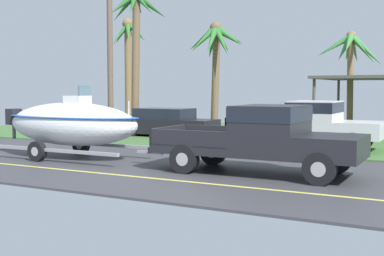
{
  "coord_description": "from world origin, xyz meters",
  "views": [
    {
      "loc": [
        6.82,
        -12.79,
        2.3
      ],
      "look_at": [
        -0.55,
        1.11,
        1.09
      ],
      "focal_mm": 47.64,
      "sensor_mm": 36.0,
      "label": 1
    }
  ],
  "objects_px": {
    "pickup_truck_towing": "(269,136)",
    "palm_tree_far_left": "(215,48)",
    "parked_sedan_near": "(168,123)",
    "parked_pickup_background": "(314,123)",
    "utility_pole": "(110,41)",
    "palm_tree_near_left": "(136,28)",
    "palm_tree_near_right": "(351,54)",
    "boat_on_trailer": "(71,124)",
    "palm_tree_mid": "(129,49)"
  },
  "relations": [
    {
      "from": "pickup_truck_towing",
      "to": "palm_tree_far_left",
      "type": "height_order",
      "value": "palm_tree_far_left"
    },
    {
      "from": "pickup_truck_towing",
      "to": "parked_sedan_near",
      "type": "bearing_deg",
      "value": 134.89
    },
    {
      "from": "pickup_truck_towing",
      "to": "palm_tree_far_left",
      "type": "distance_m",
      "value": 12.05
    },
    {
      "from": "parked_pickup_background",
      "to": "utility_pole",
      "type": "bearing_deg",
      "value": -171.34
    },
    {
      "from": "palm_tree_near_left",
      "to": "palm_tree_far_left",
      "type": "height_order",
      "value": "palm_tree_near_left"
    },
    {
      "from": "parked_sedan_near",
      "to": "palm_tree_near_right",
      "type": "distance_m",
      "value": 9.9
    },
    {
      "from": "boat_on_trailer",
      "to": "palm_tree_mid",
      "type": "relative_size",
      "value": 0.94
    },
    {
      "from": "parked_sedan_near",
      "to": "parked_pickup_background",
      "type": "bearing_deg",
      "value": -14.13
    },
    {
      "from": "palm_tree_near_left",
      "to": "palm_tree_mid",
      "type": "xyz_separation_m",
      "value": [
        -4.12,
        5.26,
        -0.54
      ]
    },
    {
      "from": "parked_sedan_near",
      "to": "palm_tree_mid",
      "type": "height_order",
      "value": "palm_tree_mid"
    },
    {
      "from": "boat_on_trailer",
      "to": "palm_tree_far_left",
      "type": "bearing_deg",
      "value": 86.36
    },
    {
      "from": "parked_sedan_near",
      "to": "palm_tree_near_right",
      "type": "bearing_deg",
      "value": 38.04
    },
    {
      "from": "boat_on_trailer",
      "to": "palm_tree_mid",
      "type": "height_order",
      "value": "palm_tree_mid"
    },
    {
      "from": "boat_on_trailer",
      "to": "palm_tree_far_left",
      "type": "relative_size",
      "value": 1.14
    },
    {
      "from": "palm_tree_near_right",
      "to": "palm_tree_far_left",
      "type": "height_order",
      "value": "palm_tree_far_left"
    },
    {
      "from": "parked_sedan_near",
      "to": "palm_tree_mid",
      "type": "relative_size",
      "value": 0.69
    },
    {
      "from": "parked_sedan_near",
      "to": "boat_on_trailer",
      "type": "bearing_deg",
      "value": -83.03
    },
    {
      "from": "palm_tree_near_right",
      "to": "palm_tree_mid",
      "type": "bearing_deg",
      "value": 179.33
    },
    {
      "from": "palm_tree_near_left",
      "to": "palm_tree_far_left",
      "type": "bearing_deg",
      "value": 18.83
    },
    {
      "from": "pickup_truck_towing",
      "to": "utility_pole",
      "type": "height_order",
      "value": "utility_pole"
    },
    {
      "from": "palm_tree_near_right",
      "to": "parked_sedan_near",
      "type": "bearing_deg",
      "value": -141.96
    },
    {
      "from": "boat_on_trailer",
      "to": "parked_sedan_near",
      "type": "bearing_deg",
      "value": 96.97
    },
    {
      "from": "boat_on_trailer",
      "to": "palm_tree_mid",
      "type": "xyz_separation_m",
      "value": [
        -7.3,
        13.75,
        3.64
      ]
    },
    {
      "from": "parked_pickup_background",
      "to": "palm_tree_mid",
      "type": "bearing_deg",
      "value": 150.65
    },
    {
      "from": "utility_pole",
      "to": "palm_tree_near_right",
      "type": "bearing_deg",
      "value": 47.08
    },
    {
      "from": "palm_tree_far_left",
      "to": "utility_pole",
      "type": "xyz_separation_m",
      "value": [
        -2.54,
        -5.09,
        0.05
      ]
    },
    {
      "from": "boat_on_trailer",
      "to": "palm_tree_far_left",
      "type": "height_order",
      "value": "palm_tree_far_left"
    },
    {
      "from": "palm_tree_near_left",
      "to": "palm_tree_near_right",
      "type": "relative_size",
      "value": 1.4
    },
    {
      "from": "pickup_truck_towing",
      "to": "boat_on_trailer",
      "type": "relative_size",
      "value": 0.92
    },
    {
      "from": "palm_tree_near_right",
      "to": "utility_pole",
      "type": "relative_size",
      "value": 0.62
    },
    {
      "from": "boat_on_trailer",
      "to": "pickup_truck_towing",
      "type": "bearing_deg",
      "value": 0.0
    },
    {
      "from": "utility_pole",
      "to": "palm_tree_mid",
      "type": "bearing_deg",
      "value": 120.69
    },
    {
      "from": "boat_on_trailer",
      "to": "parked_sedan_near",
      "type": "relative_size",
      "value": 1.37
    },
    {
      "from": "palm_tree_far_left",
      "to": "parked_pickup_background",
      "type": "bearing_deg",
      "value": -32.81
    },
    {
      "from": "parked_pickup_background",
      "to": "palm_tree_near_left",
      "type": "xyz_separation_m",
      "value": [
        -9.69,
        2.51,
        4.31
      ]
    },
    {
      "from": "parked_pickup_background",
      "to": "palm_tree_mid",
      "type": "relative_size",
      "value": 0.88
    },
    {
      "from": "pickup_truck_towing",
      "to": "boat_on_trailer",
      "type": "bearing_deg",
      "value": -180.0
    },
    {
      "from": "palm_tree_near_left",
      "to": "palm_tree_mid",
      "type": "height_order",
      "value": "palm_tree_near_left"
    },
    {
      "from": "pickup_truck_towing",
      "to": "palm_tree_near_left",
      "type": "bearing_deg",
      "value": 139.8
    },
    {
      "from": "palm_tree_mid",
      "to": "utility_pole",
      "type": "distance_m",
      "value": 10.54
    },
    {
      "from": "parked_pickup_background",
      "to": "parked_sedan_near",
      "type": "distance_m",
      "value": 7.73
    },
    {
      "from": "palm_tree_near_left",
      "to": "parked_sedan_near",
      "type": "bearing_deg",
      "value": -15.81
    },
    {
      "from": "palm_tree_mid",
      "to": "palm_tree_near_left",
      "type": "bearing_deg",
      "value": -51.91
    },
    {
      "from": "utility_pole",
      "to": "boat_on_trailer",
      "type": "bearing_deg",
      "value": -67.75
    },
    {
      "from": "boat_on_trailer",
      "to": "parked_pickup_background",
      "type": "relative_size",
      "value": 1.08
    },
    {
      "from": "utility_pole",
      "to": "palm_tree_far_left",
      "type": "bearing_deg",
      "value": 63.47
    },
    {
      "from": "parked_pickup_background",
      "to": "palm_tree_far_left",
      "type": "xyz_separation_m",
      "value": [
        -5.9,
        3.8,
        3.25
      ]
    },
    {
      "from": "palm_tree_far_left",
      "to": "palm_tree_near_right",
      "type": "bearing_deg",
      "value": 33.58
    },
    {
      "from": "parked_sedan_near",
      "to": "palm_tree_far_left",
      "type": "height_order",
      "value": "palm_tree_far_left"
    },
    {
      "from": "pickup_truck_towing",
      "to": "palm_tree_mid",
      "type": "distance_m",
      "value": 20.09
    }
  ]
}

